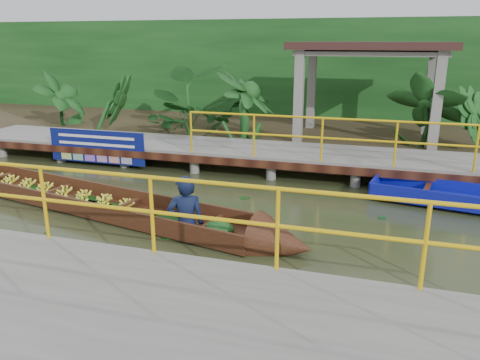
# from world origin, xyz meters

# --- Properties ---
(ground) EXTENTS (80.00, 80.00, 0.00)m
(ground) POSITION_xyz_m (0.00, 0.00, 0.00)
(ground) COLOR #2F361B
(ground) RESTS_ON ground
(land_strip) EXTENTS (30.00, 8.00, 0.45)m
(land_strip) POSITION_xyz_m (0.00, 7.50, 0.23)
(land_strip) COLOR #302718
(land_strip) RESTS_ON ground
(far_dock) EXTENTS (16.00, 2.06, 1.66)m
(far_dock) POSITION_xyz_m (0.02, 3.43, 0.48)
(far_dock) COLOR slate
(far_dock) RESTS_ON ground
(near_dock) EXTENTS (18.00, 2.40, 1.73)m
(near_dock) POSITION_xyz_m (1.00, -4.20, 0.30)
(near_dock) COLOR slate
(near_dock) RESTS_ON ground
(pavilion) EXTENTS (4.40, 3.00, 3.00)m
(pavilion) POSITION_xyz_m (3.00, 6.30, 2.82)
(pavilion) COLOR slate
(pavilion) RESTS_ON ground
(foliage_backdrop) EXTENTS (30.00, 0.80, 4.00)m
(foliage_backdrop) POSITION_xyz_m (0.00, 10.00, 2.00)
(foliage_backdrop) COLOR #143F15
(foliage_backdrop) RESTS_ON ground
(vendor_boat) EXTENTS (9.58, 2.91, 2.26)m
(vendor_boat) POSITION_xyz_m (-1.74, -0.39, 0.27)
(vendor_boat) COLOR #37160F
(vendor_boat) RESTS_ON ground
(blue_banner) EXTENTS (2.79, 0.04, 0.87)m
(blue_banner) POSITION_xyz_m (-3.67, 2.48, 0.56)
(blue_banner) COLOR navy
(blue_banner) RESTS_ON ground
(tropical_plants) EXTENTS (14.31, 1.31, 1.64)m
(tropical_plants) POSITION_xyz_m (-0.66, 5.30, 1.27)
(tropical_plants) COLOR #143F15
(tropical_plants) RESTS_ON ground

